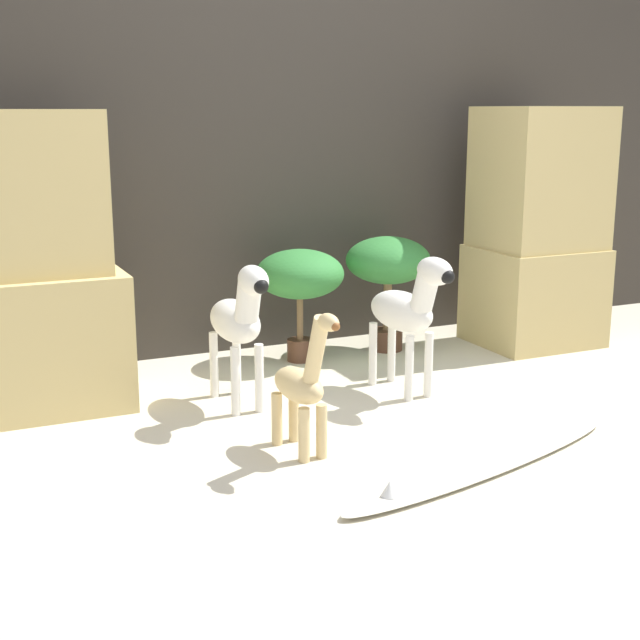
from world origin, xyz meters
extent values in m
plane|color=beige|center=(0.00, 0.00, 0.00)|extent=(14.00, 14.00, 0.00)
cube|color=#38332D|center=(0.00, 1.59, 1.10)|extent=(6.40, 0.08, 2.20)
cube|color=#D1B775|center=(-1.22, 1.04, 0.28)|extent=(0.59, 0.52, 0.56)
cube|color=#D1B775|center=(-1.22, 1.04, 0.88)|extent=(0.48, 0.42, 0.64)
cube|color=#D1B775|center=(1.22, 1.04, 0.25)|extent=(0.59, 0.52, 0.51)
cube|color=#D1B775|center=(1.22, 1.04, 0.86)|extent=(0.56, 0.49, 0.71)
cylinder|color=white|center=(0.25, 0.48, 0.14)|extent=(0.04, 0.04, 0.28)
cylinder|color=white|center=(0.15, 0.47, 0.14)|extent=(0.04, 0.04, 0.28)
cylinder|color=white|center=(0.22, 0.74, 0.14)|extent=(0.04, 0.04, 0.28)
cylinder|color=white|center=(0.11, 0.73, 0.14)|extent=(0.04, 0.04, 0.28)
ellipsoid|color=white|center=(0.18, 0.60, 0.36)|extent=(0.22, 0.40, 0.17)
cylinder|color=white|center=(0.20, 0.44, 0.48)|extent=(0.11, 0.16, 0.21)
ellipsoid|color=white|center=(0.21, 0.39, 0.56)|extent=(0.13, 0.20, 0.11)
sphere|color=black|center=(0.22, 0.31, 0.55)|extent=(0.06, 0.06, 0.06)
cube|color=black|center=(0.20, 0.44, 0.49)|extent=(0.03, 0.09, 0.17)
cylinder|color=white|center=(-0.48, 0.59, 0.14)|extent=(0.04, 0.04, 0.28)
cylinder|color=white|center=(-0.58, 0.59, 0.14)|extent=(0.04, 0.04, 0.28)
cylinder|color=white|center=(-0.48, 0.86, 0.14)|extent=(0.04, 0.04, 0.28)
cylinder|color=white|center=(-0.58, 0.86, 0.14)|extent=(0.04, 0.04, 0.28)
ellipsoid|color=white|center=(-0.53, 0.73, 0.36)|extent=(0.18, 0.38, 0.17)
cylinder|color=white|center=(-0.53, 0.57, 0.48)|extent=(0.10, 0.15, 0.21)
ellipsoid|color=white|center=(-0.53, 0.51, 0.56)|extent=(0.11, 0.19, 0.11)
sphere|color=black|center=(-0.53, 0.43, 0.55)|extent=(0.06, 0.06, 0.06)
cube|color=black|center=(-0.53, 0.57, 0.49)|extent=(0.02, 0.08, 0.17)
cylinder|color=#E0C184|center=(-0.45, 0.04, 0.10)|extent=(0.04, 0.04, 0.20)
cylinder|color=#E0C184|center=(-0.53, 0.03, 0.10)|extent=(0.04, 0.04, 0.20)
cylinder|color=#E0C184|center=(-0.48, 0.24, 0.10)|extent=(0.04, 0.04, 0.20)
cylinder|color=#E0C184|center=(-0.55, 0.23, 0.10)|extent=(0.04, 0.04, 0.20)
ellipsoid|color=#E0C184|center=(-0.50, 0.13, 0.25)|extent=(0.15, 0.29, 0.12)
cylinder|color=#E0C184|center=(-0.49, 0.02, 0.40)|extent=(0.07, 0.14, 0.27)
ellipsoid|color=#E0C184|center=(-0.48, -0.06, 0.52)|extent=(0.07, 0.11, 0.06)
sphere|color=brown|center=(-0.47, -0.11, 0.51)|extent=(0.03, 0.03, 0.03)
cylinder|color=#513323|center=(0.46, 1.23, 0.05)|extent=(0.16, 0.16, 0.11)
cylinder|color=brown|center=(0.46, 1.23, 0.23)|extent=(0.04, 0.04, 0.24)
ellipsoid|color=#337F38|center=(0.46, 1.23, 0.47)|extent=(0.43, 0.43, 0.24)
cylinder|color=#513323|center=(-0.03, 1.23, 0.05)|extent=(0.13, 0.13, 0.11)
cylinder|color=brown|center=(-0.03, 1.23, 0.21)|extent=(0.03, 0.03, 0.21)
ellipsoid|color=#337F38|center=(-0.03, 1.23, 0.43)|extent=(0.43, 0.43, 0.23)
ellipsoid|color=silver|center=(0.03, -0.27, 0.02)|extent=(1.33, 0.53, 0.03)
cone|color=white|center=(-0.42, -0.39, 0.05)|extent=(0.07, 0.07, 0.05)
camera|label=1|loc=(-1.69, -2.64, 1.20)|focal=50.00mm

